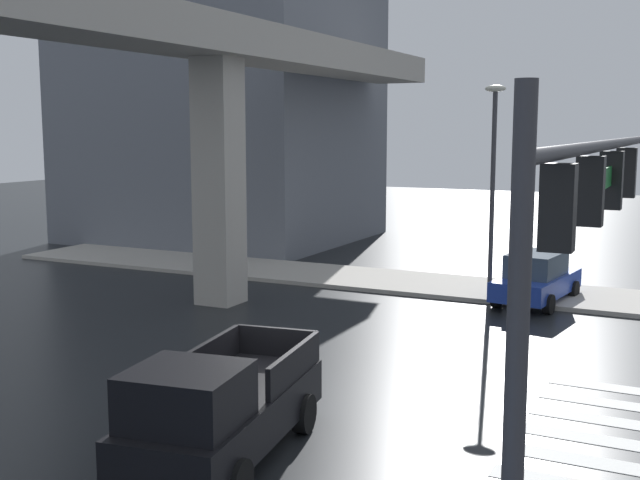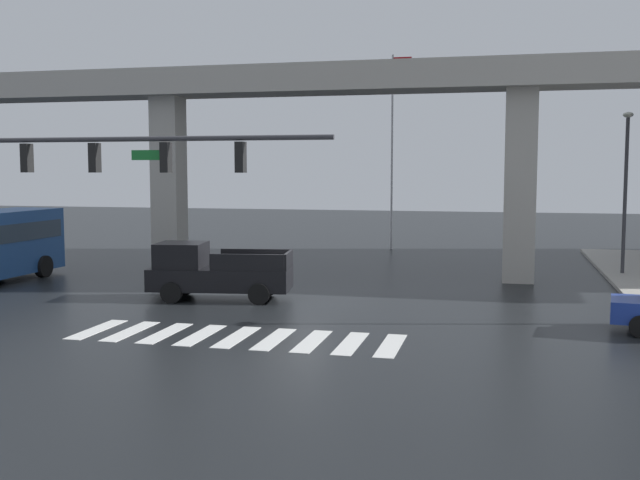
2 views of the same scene
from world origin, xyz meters
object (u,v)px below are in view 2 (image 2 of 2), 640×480
at_px(pickup_truck, 212,273).
at_px(traffic_signal_mast, 91,172).
at_px(street_lamp_mid_block, 626,174).
at_px(flagpole, 394,139).

height_order(pickup_truck, traffic_signal_mast, traffic_signal_mast).
bearing_deg(pickup_truck, street_lamp_mid_block, 32.53).
xyz_separation_m(pickup_truck, flagpole, (3.92, 18.95, 5.54)).
relative_size(traffic_signal_mast, flagpole, 0.95).
relative_size(traffic_signal_mast, street_lamp_mid_block, 1.50).
distance_m(traffic_signal_mast, street_lamp_mid_block, 23.15).
relative_size(pickup_truck, street_lamp_mid_block, 0.73).
bearing_deg(street_lamp_mid_block, flagpole, 141.95).
distance_m(pickup_truck, flagpole, 20.13).
height_order(pickup_truck, flagpole, flagpole).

